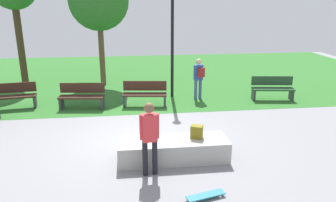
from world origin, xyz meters
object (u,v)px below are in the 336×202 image
(skateboard_by_ledge, at_px, (206,195))
(lamp_post, at_px, (172,27))
(concrete_ledge, at_px, (173,150))
(tree_young_birch, at_px, (99,1))
(park_bench_far_right, at_px, (82,96))
(park_bench_by_oak, at_px, (13,95))
(pedestrian_with_backpack, at_px, (199,76))
(park_bench_near_lamppost, at_px, (272,88))
(park_bench_center_lawn, at_px, (145,93))
(skater_performing_trick, at_px, (150,134))
(backpack_on_ledge, at_px, (197,132))

(skateboard_by_ledge, bearing_deg, lamp_post, 87.69)
(concrete_ledge, height_order, tree_young_birch, tree_young_birch)
(park_bench_far_right, bearing_deg, park_bench_by_oak, 172.56)
(pedestrian_with_backpack, bearing_deg, park_bench_near_lamppost, -7.87)
(skateboard_by_ledge, bearing_deg, concrete_ledge, 103.66)
(park_bench_by_oak, bearing_deg, park_bench_near_lamppost, -0.79)
(skateboard_by_ledge, height_order, park_bench_center_lawn, park_bench_center_lawn)
(tree_young_birch, xyz_separation_m, lamp_post, (2.90, -2.35, -0.93))
(lamp_post, bearing_deg, skateboard_by_ledge, -92.31)
(park_bench_center_lawn, xyz_separation_m, park_bench_far_right, (-2.26, -0.02, 0.00))
(skater_performing_trick, relative_size, skateboard_by_ledge, 2.06)
(concrete_ledge, xyz_separation_m, lamp_post, (0.70, 5.40, 2.51))
(skateboard_by_ledge, xyz_separation_m, park_bench_by_oak, (-5.60, 6.33, 0.42))
(concrete_ledge, distance_m, skateboard_by_ledge, 1.78)
(backpack_on_ledge, relative_size, skateboard_by_ledge, 0.39)
(concrete_ledge, height_order, pedestrian_with_backpack, pedestrian_with_backpack)
(park_bench_far_right, height_order, park_bench_by_oak, same)
(tree_young_birch, bearing_deg, lamp_post, -39.05)
(park_bench_by_oak, bearing_deg, skateboard_by_ledge, -48.51)
(skateboard_by_ledge, relative_size, pedestrian_with_backpack, 0.51)
(park_bench_by_oak, height_order, tree_young_birch, tree_young_birch)
(park_bench_center_lawn, relative_size, pedestrian_with_backpack, 1.02)
(skateboard_by_ledge, relative_size, park_bench_near_lamppost, 0.50)
(backpack_on_ledge, height_order, park_bench_far_right, park_bench_far_right)
(skater_performing_trick, height_order, park_bench_by_oak, skater_performing_trick)
(skater_performing_trick, bearing_deg, park_bench_near_lamppost, 44.92)
(concrete_ledge, relative_size, park_bench_near_lamppost, 1.63)
(park_bench_far_right, bearing_deg, park_bench_center_lawn, 0.63)
(skateboard_by_ledge, bearing_deg, tree_young_birch, 105.41)
(park_bench_far_right, relative_size, tree_young_birch, 0.33)
(pedestrian_with_backpack, bearing_deg, park_bench_center_lawn, -165.28)
(skateboard_by_ledge, relative_size, park_bench_far_right, 0.50)
(lamp_post, bearing_deg, park_bench_by_oak, -172.43)
(park_bench_by_oak, bearing_deg, tree_young_birch, 46.32)
(backpack_on_ledge, bearing_deg, skater_performing_trick, -124.79)
(tree_young_birch, bearing_deg, skater_performing_trick, -79.35)
(park_bench_center_lawn, bearing_deg, backpack_on_ledge, -76.20)
(park_bench_near_lamppost, bearing_deg, park_bench_far_right, -178.51)
(concrete_ledge, bearing_deg, lamp_post, 82.56)
(park_bench_far_right, distance_m, tree_young_birch, 4.76)
(park_bench_far_right, distance_m, park_bench_by_oak, 2.49)
(concrete_ledge, bearing_deg, skateboard_by_ledge, -76.34)
(backpack_on_ledge, height_order, park_bench_by_oak, park_bench_by_oak)
(backpack_on_ledge, bearing_deg, lamp_post, 113.46)
(park_bench_near_lamppost, bearing_deg, concrete_ledge, -135.35)
(concrete_ledge, height_order, park_bench_center_lawn, park_bench_center_lawn)
(pedestrian_with_backpack, bearing_deg, backpack_on_ledge, -102.65)
(backpack_on_ledge, relative_size, park_bench_by_oak, 0.19)
(pedestrian_with_backpack, bearing_deg, park_bench_by_oak, -177.82)
(park_bench_near_lamppost, height_order, lamp_post, lamp_post)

